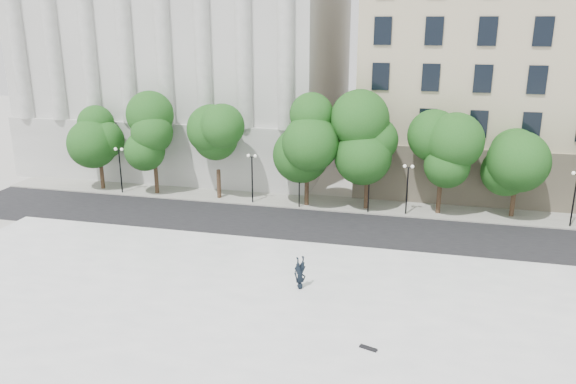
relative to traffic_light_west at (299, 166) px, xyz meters
name	(u,v)px	position (x,y,z in m)	size (l,w,h in m)	color
ground	(237,361)	(1.99, -22.30, -3.68)	(160.00, 160.00, 0.00)	beige
plaza	(256,324)	(1.99, -19.30, -3.45)	(44.00, 22.00, 0.45)	white
street	(312,228)	(1.99, -4.30, -3.67)	(60.00, 8.00, 0.02)	black
far_sidewalk	(326,203)	(1.99, 1.70, -3.62)	(60.00, 4.00, 0.12)	#ACAA9F
building_west	(199,41)	(-15.01, 16.27, 9.21)	(31.50, 27.65, 25.60)	silver
building_east	(558,63)	(21.99, 16.61, 7.47)	(36.00, 26.15, 23.00)	#BAAC8E
traffic_light_west	(299,166)	(0.00, 0.00, 0.00)	(0.48, 1.71, 4.18)	black
traffic_light_east	(370,169)	(5.75, 0.00, 0.04)	(0.39, 1.77, 4.21)	black
person_lying	(300,284)	(3.42, -15.26, -2.96)	(0.70, 0.46, 1.92)	black
skateboard	(368,348)	(7.84, -20.57, -3.18)	(0.85, 0.22, 0.09)	black
street_trees	(351,149)	(4.07, 1.15, 1.36)	(46.59, 5.42, 7.93)	#382619
lamp_posts	(328,175)	(2.33, 0.30, -0.70)	(38.47, 0.28, 4.43)	black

